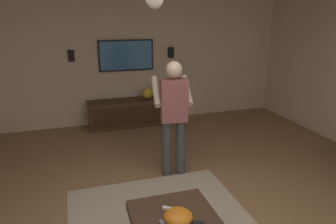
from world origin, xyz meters
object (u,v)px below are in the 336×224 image
Objects in this scene: media_console at (131,113)px; wall_speaker_right at (71,56)px; person_standing at (174,112)px; tv at (126,55)px; remote_black at (196,224)px; vase_round at (147,93)px; wall_speaker_left at (171,52)px; bowl at (178,217)px; remote_white at (170,209)px.

wall_speaker_right reaches higher than media_console.
person_standing reaches higher than wall_speaker_right.
remote_black is at bearing -1.76° from tv.
person_standing is 10.93× the size of remote_black.
person_standing is (-2.44, -0.21, -0.49)m from tv.
wall_speaker_left is (0.26, -0.59, 0.79)m from vase_round.
tv is 4.16× the size of bowl.
tv is 4.23m from remote_black.
remote_black is at bearing 165.28° from wall_speaker_left.
remote_white is at bearing -168.50° from wall_speaker_right.
wall_speaker_right is (0.25, 1.07, 1.18)m from media_console.
wall_speaker_right reaches higher than remote_black.
tv is 0.88m from vase_round.
wall_speaker_right is (0.01, 1.07, 0.03)m from tv.
vase_round is at bearing 88.83° from media_console.
media_console is at bearing 99.55° from remote_black.
remote_black is 0.68× the size of wall_speaker_left.
remote_white is (-1.39, 0.49, -0.52)m from person_standing.
media_console is at bearing 13.43° from person_standing.
media_console is 1.53m from wall_speaker_left.
tv is 5.05× the size of wall_speaker_left.
tv is at bearing -3.82° from bowl.
bowl is 4.23m from wall_speaker_right.
wall_speaker_right reaches higher than vase_round.
bowl is 3.83m from vase_round.
vase_round reaches higher than bowl.
wall_speaker_left is 1.00× the size of wall_speaker_right.
tv is at bearing 99.65° from remote_black.
person_standing reaches higher than remote_white.
remote_white is (-3.58, 0.28, 0.14)m from media_console.
wall_speaker_left is at bearing 90.79° from tv.
person_standing is 1.56m from remote_white.
remote_black is at bearing 172.80° from vase_round.
remote_black is 0.68× the size of vase_round.
wall_speaker_left is 2.02m from wall_speaker_right.
bowl is at bearing -4.07° from media_console.
wall_speaker_right is (3.84, 0.78, 1.04)m from remote_white.
remote_white is 3.64m from vase_round.
tv reaches higher than remote_black.
remote_white is 0.68× the size of vase_round.
vase_round is at bearing -65.19° from remote_white.
wall_speaker_left is at bearing -16.88° from bowl.
tv is 7.41× the size of remote_black.
media_console is 3.60m from remote_white.
wall_speaker_left reaches higher than bowl.
wall_speaker_left is at bearing -8.95° from person_standing.
tv reaches higher than wall_speaker_right.
remote_white is at bearing 162.09° from wall_speaker_left.
person_standing reaches higher than media_console.
media_console is at bearing -103.41° from wall_speaker_right.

